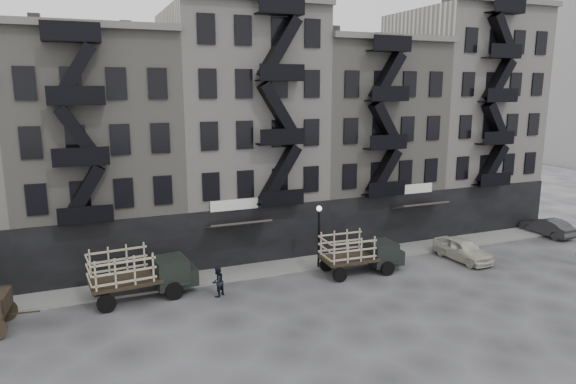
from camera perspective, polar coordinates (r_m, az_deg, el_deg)
name	(u,v)px	position (r m, az deg, el deg)	size (l,w,h in m)	color
ground	(292,289)	(31.01, 0.43, -10.78)	(140.00, 140.00, 0.00)	#38383A
sidewalk	(270,268)	(34.23, -2.03, -8.44)	(55.00, 2.50, 0.15)	slate
building_midwest	(97,153)	(36.53, -20.49, 4.11)	(10.00, 11.35, 16.20)	gray
building_center	(240,133)	(38.06, -5.32, 6.58)	(10.00, 11.35, 18.20)	#ADA79F
building_mideast	(359,141)	(42.17, 7.87, 5.65)	(10.00, 11.35, 16.20)	gray
building_east	(459,119)	(47.84, 18.44, 7.67)	(10.00, 11.35, 19.20)	#ADA79F
lamp_post	(319,228)	(33.51, 3.46, -4.03)	(0.36, 0.36, 4.28)	black
stake_truck_west	(140,270)	(30.42, -16.12, -8.32)	(6.04, 2.89, 2.94)	black
stake_truck_east	(360,250)	(33.41, 8.01, -6.42)	(5.46, 2.46, 2.69)	black
car_east	(463,249)	(37.70, 18.85, -6.05)	(1.84, 4.56, 1.56)	beige
car_far	(547,227)	(46.50, 26.86, -3.47)	(1.52, 4.35, 1.43)	#28282B
pedestrian_mid	(218,282)	(30.03, -7.84, -9.84)	(0.86, 0.67, 1.78)	black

